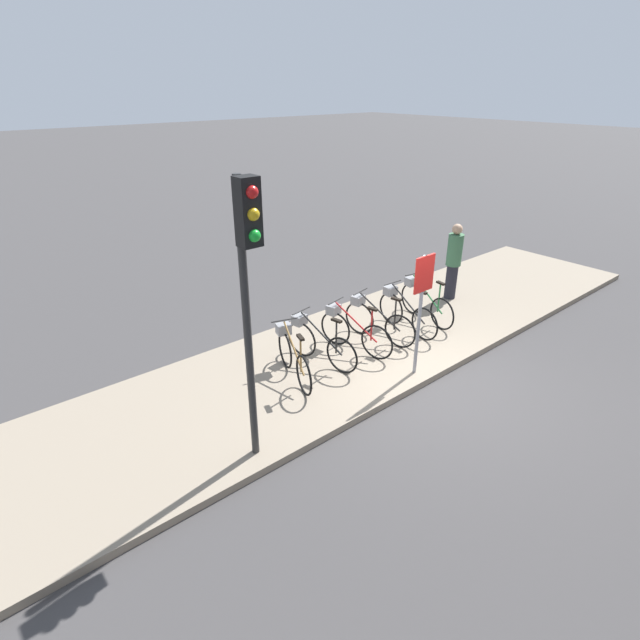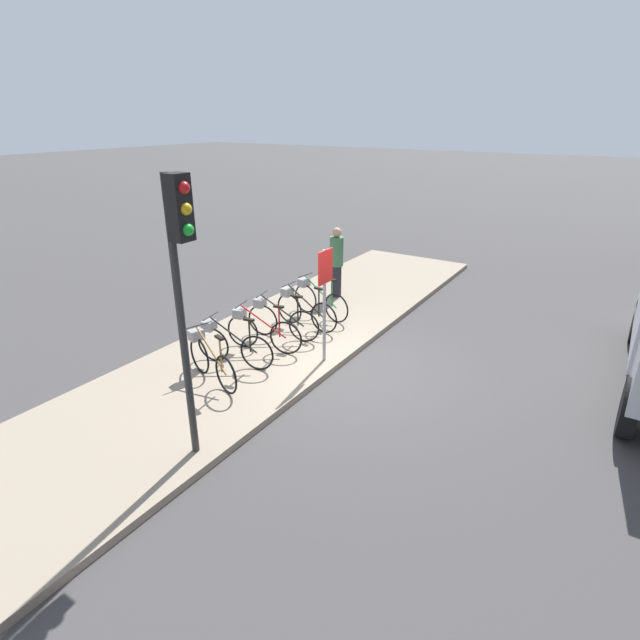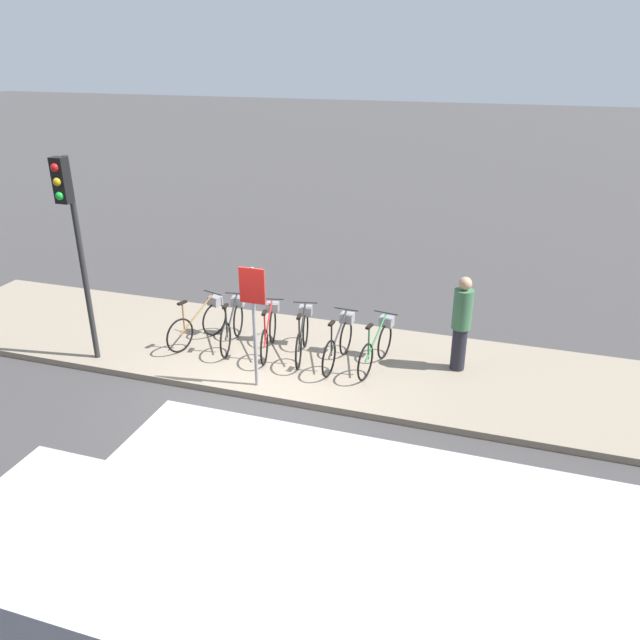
{
  "view_description": "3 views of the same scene",
  "coord_description": "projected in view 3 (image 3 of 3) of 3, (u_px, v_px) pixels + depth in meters",
  "views": [
    {
      "loc": [
        -6.13,
        -4.35,
        4.71
      ],
      "look_at": [
        -1.38,
        1.28,
        1.18
      ],
      "focal_mm": 28.0,
      "sensor_mm": 36.0,
      "label": 1
    },
    {
      "loc": [
        -7.2,
        -4.15,
        4.42
      ],
      "look_at": [
        -0.19,
        0.31,
        0.98
      ],
      "focal_mm": 28.0,
      "sensor_mm": 36.0,
      "label": 2
    },
    {
      "loc": [
        3.84,
        -8.29,
        5.5
      ],
      "look_at": [
        0.78,
        1.26,
        1.05
      ],
      "focal_mm": 35.0,
      "sensor_mm": 36.0,
      "label": 3
    }
  ],
  "objects": [
    {
      "name": "parked_bicycle_1",
      "position": [
        233.0,
        323.0,
        12.06
      ],
      "size": [
        0.46,
        1.58,
        0.98
      ],
      "color": "black",
      "rests_on": "sidewalk"
    },
    {
      "name": "ground_plane",
      "position": [
        254.0,
        400.0,
        10.52
      ],
      "size": [
        120.0,
        120.0,
        0.0
      ],
      "primitive_type": "plane",
      "color": "#423F3F"
    },
    {
      "name": "sidewalk",
      "position": [
        288.0,
        354.0,
        11.94
      ],
      "size": [
        15.7,
        3.3,
        0.12
      ],
      "color": "gray",
      "rests_on": "ground_plane"
    },
    {
      "name": "parked_bicycle_2",
      "position": [
        269.0,
        329.0,
        11.79
      ],
      "size": [
        0.51,
        1.57,
        0.98
      ],
      "color": "black",
      "rests_on": "sidewalk"
    },
    {
      "name": "sign_post",
      "position": [
        253.0,
        307.0,
        10.15
      ],
      "size": [
        0.44,
        0.07,
        2.13
      ],
      "color": "#99999E",
      "rests_on": "sidewalk"
    },
    {
      "name": "parked_bicycle_0",
      "position": [
        201.0,
        321.0,
        12.15
      ],
      "size": [
        0.62,
        1.54,
        0.98
      ],
      "color": "black",
      "rests_on": "sidewalk"
    },
    {
      "name": "traffic_light",
      "position": [
        71.0,
        220.0,
        10.53
      ],
      "size": [
        0.24,
        0.4,
        3.71
      ],
      "color": "#2D2D2D",
      "rests_on": "sidewalk"
    },
    {
      "name": "parked_bicycle_5",
      "position": [
        377.0,
        344.0,
        11.21
      ],
      "size": [
        0.46,
        1.59,
        0.98
      ],
      "color": "black",
      "rests_on": "sidewalk"
    },
    {
      "name": "parked_bicycle_3",
      "position": [
        303.0,
        333.0,
        11.63
      ],
      "size": [
        0.49,
        1.58,
        0.98
      ],
      "color": "black",
      "rests_on": "sidewalk"
    },
    {
      "name": "parked_bicycle_4",
      "position": [
        339.0,
        341.0,
        11.35
      ],
      "size": [
        0.46,
        1.6,
        0.98
      ],
      "color": "black",
      "rests_on": "sidewalk"
    },
    {
      "name": "pedestrian",
      "position": [
        461.0,
        322.0,
        10.91
      ],
      "size": [
        0.34,
        0.34,
        1.76
      ],
      "color": "#23232D",
      "rests_on": "sidewalk"
    }
  ]
}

